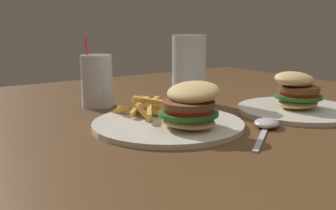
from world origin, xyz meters
The scene contains 6 objects.
dining_table centered at (0.00, 0.00, 0.66)m, with size 1.54×1.25×0.74m.
meal_plate_near centered at (-0.07, -0.16, 0.77)m, with size 0.30×0.30×0.10m.
beer_glass centered at (-0.24, 0.00, 0.83)m, with size 0.08×0.08×0.17m.
juice_glass centered at (-0.34, -0.20, 0.80)m, with size 0.08×0.08×0.17m.
spoon centered at (0.03, -0.02, 0.75)m, with size 0.14×0.17×0.02m.
meal_plate_far centered at (-0.02, 0.14, 0.77)m, with size 0.27×0.27×0.09m.
Camera 1 is at (0.53, -0.59, 0.95)m, focal length 42.00 mm.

